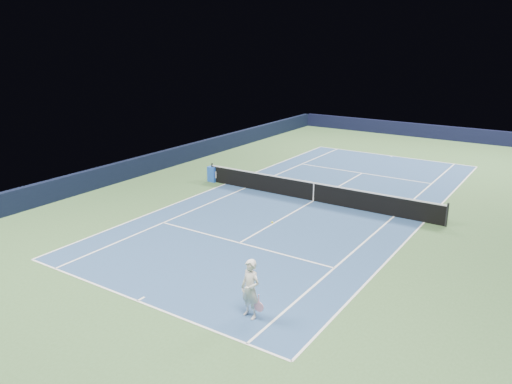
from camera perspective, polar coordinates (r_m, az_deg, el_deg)
The scene contains 18 objects.
ground at distance 25.09m, azimuth 6.57°, elevation -1.03°, with size 40.00×40.00×0.00m, color #3A5D33.
wall_far at distance 43.13m, azimuth 18.78°, elevation 6.62°, with size 22.00×0.35×1.10m, color black.
wall_left at distance 31.13m, azimuth -11.44°, elevation 3.39°, with size 0.35×40.00×1.10m, color black.
court_surface at distance 25.09m, azimuth 6.57°, elevation -1.03°, with size 10.97×23.77×0.01m, color navy.
baseline_far at distance 35.74m, azimuth 15.31°, elevation 4.00°, with size 10.97×0.08×0.00m, color white.
baseline_near at distance 16.23m, azimuth -13.40°, elevation -12.02°, with size 10.97×0.08×0.00m, color white.
sideline_doubles_right at distance 23.29m, azimuth 18.68°, elevation -3.29°, with size 0.08×23.77×0.00m, color white.
sideline_doubles_left at distance 27.86m, azimuth -3.52°, elevation 0.93°, with size 0.08×23.77×0.00m, color white.
sideline_singles_right at distance 23.63m, azimuth 15.49°, elevation -2.70°, with size 0.08×23.77×0.00m, color white.
sideline_singles_left at distance 27.09m, azimuth -1.20°, elevation 0.48°, with size 0.08×23.77×0.00m, color white.
service_line_far at distance 30.71m, azimuth 12.03°, elevation 2.12°, with size 8.23×0.08×0.00m, color white.
service_line_near at distance 19.93m, azimuth -1.90°, elevation -5.83°, with size 8.23×0.08×0.00m, color white.
center_service_line at distance 25.09m, azimuth 6.57°, elevation -1.01°, with size 0.08×12.80×0.00m, color white.
center_mark_far at distance 35.60m, azimuth 15.24°, elevation 3.96°, with size 0.08×0.30×0.00m, color white.
center_mark_near at distance 16.32m, azimuth -13.01°, elevation -11.82°, with size 0.08×0.30×0.00m, color white.
tennis_net at distance 24.94m, azimuth 6.61°, elevation 0.07°, with size 12.90×0.10×1.07m.
sponsor_cube at distance 28.35m, azimuth -4.90°, elevation 2.07°, with size 0.59×0.52×0.86m.
tennis_player at distance 14.58m, azimuth -0.63°, elevation -11.04°, with size 0.84×1.31×2.68m.
Camera 1 is at (10.65, -21.33, 7.81)m, focal length 35.00 mm.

